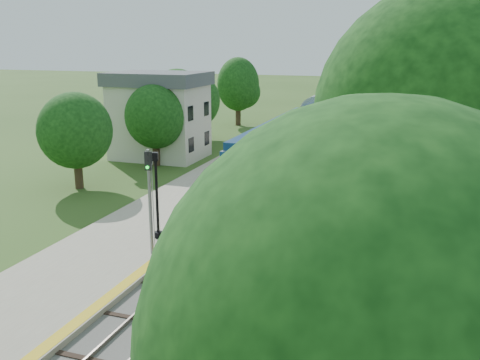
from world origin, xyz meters
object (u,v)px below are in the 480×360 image
(signal_gantry, at_px, (369,90))
(signal_farside, at_px, (372,145))
(lamppost_far, at_px, (157,200))
(signal_platform, at_px, (150,191))
(train, at_px, (367,94))
(station_building, at_px, (159,115))

(signal_gantry, relative_size, signal_farside, 1.41)
(lamppost_far, relative_size, signal_platform, 0.89)
(signal_gantry, xyz_separation_m, signal_platform, (-5.37, -47.35, -1.18))
(train, distance_m, lamppost_far, 66.95)
(lamppost_far, xyz_separation_m, signal_farside, (9.87, 13.10, 1.29))
(signal_gantry, relative_size, signal_platform, 1.58)
(train, distance_m, signal_farside, 54.11)
(signal_farside, bearing_deg, train, 96.58)
(lamppost_far, distance_m, signal_farside, 16.45)
(lamppost_far, bearing_deg, signal_farside, 53.02)
(signal_platform, distance_m, signal_farside, 17.75)
(signal_platform, bearing_deg, signal_farside, 59.16)
(lamppost_far, xyz_separation_m, signal_platform, (0.77, -2.14, 1.16))
(train, bearing_deg, signal_platform, -92.41)
(signal_gantry, bearing_deg, station_building, -123.38)
(signal_gantry, bearing_deg, signal_platform, -96.47)
(signal_gantry, height_order, signal_farside, signal_gantry)
(signal_platform, bearing_deg, signal_gantry, 83.53)
(signal_platform, bearing_deg, train, 87.59)
(signal_gantry, bearing_deg, lamppost_far, -97.73)
(train, bearing_deg, station_building, -106.71)
(lamppost_far, relative_size, signal_farside, 0.79)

